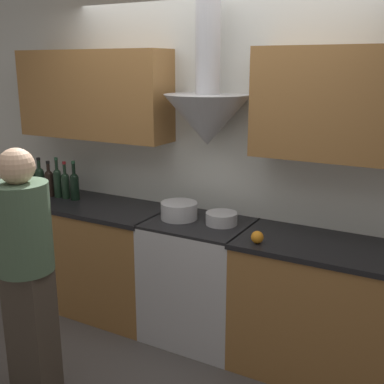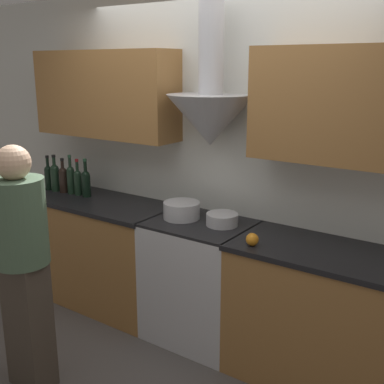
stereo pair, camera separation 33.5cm
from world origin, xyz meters
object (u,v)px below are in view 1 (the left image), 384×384
Objects in this scene: mixing_bowl at (221,218)px; person_foreground_left at (26,266)px; wine_bottle_1 at (40,180)px; wine_bottle_4 at (65,184)px; wine_bottle_0 at (33,180)px; stock_pot at (179,211)px; orange_fruit at (257,237)px; wine_bottle_2 at (49,182)px; wine_bottle_3 at (58,181)px; stove_range at (199,280)px; wine_bottle_5 at (75,185)px.

person_foreground_left is (-0.74, -1.14, -0.09)m from mixing_bowl.
wine_bottle_4 is (0.28, 0.02, -0.01)m from wine_bottle_1.
wine_bottle_0 is 1.39× the size of mixing_bowl.
wine_bottle_1 reaches higher than wine_bottle_4.
wine_bottle_0 reaches higher than stock_pot.
wine_bottle_0 is 2.20m from orange_fruit.
wine_bottle_2 reaches higher than orange_fruit.
orange_fruit is at bearing -5.20° from wine_bottle_1.
wine_bottle_3 reaches higher than stock_pot.
mixing_bowl is 0.14× the size of person_foreground_left.
stock_pot reaches higher than mixing_bowl.
mixing_bowl is at bearing 56.83° from person_foreground_left.
wine_bottle_3 is 4.27× the size of orange_fruit.
orange_fruit is at bearing -20.26° from stove_range.
mixing_bowl is at bearing 147.61° from orange_fruit.
wine_bottle_3 is at bearing 179.47° from stove_range.
orange_fruit is at bearing -6.65° from wine_bottle_4.
stock_pot is (1.50, 0.01, -0.06)m from wine_bottle_0.
wine_bottle_4 is (0.17, 0.02, -0.00)m from wine_bottle_2.
wine_bottle_5 is at bearing 179.09° from stove_range.
person_foreground_left reaches higher than stock_pot.
wine_bottle_2 is at bearing 129.09° from person_foreground_left.
wine_bottle_1 is at bearing -176.48° from wine_bottle_5.
wine_bottle_2 is 1.64m from mixing_bowl.
stock_pot is at bearing 0.23° from wine_bottle_0.
mixing_bowl reaches higher than stove_range.
wine_bottle_3 is at bearing 7.08° from wine_bottle_2.
wine_bottle_5 reaches higher than orange_fruit.
wine_bottle_5 reaches higher than wine_bottle_2.
wine_bottle_5 reaches higher than stove_range.
wine_bottle_0 is 0.47m from wine_bottle_5.
mixing_bowl is 1.36m from person_foreground_left.
person_foreground_left reaches higher than wine_bottle_5.
wine_bottle_0 is at bearing -179.09° from wine_bottle_1.
mixing_bowl is 2.80× the size of orange_fruit.
person_foreground_left reaches higher than mixing_bowl.
wine_bottle_2 is 2.01m from orange_fruit.
person_foreground_left reaches higher than wine_bottle_1.
stock_pot is (1.22, -0.01, -0.08)m from wine_bottle_3.
person_foreground_left reaches higher than wine_bottle_0.
stock_pot is (1.41, 0.00, -0.07)m from wine_bottle_1.
wine_bottle_3 reaches higher than orange_fruit.
wine_bottle_4 is (0.09, 0.00, -0.01)m from wine_bottle_3.
person_foreground_left is at bearing -60.94° from wine_bottle_5.
wine_bottle_1 is at bearing 174.80° from orange_fruit.
wine_bottle_1 is 2.12m from orange_fruit.
orange_fruit is (2.19, -0.19, -0.09)m from wine_bottle_0.
stock_pot is (-0.17, 0.00, 0.52)m from stove_range.
stove_range is 1.43m from wine_bottle_4.
stove_range is 2.98× the size of wine_bottle_2.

